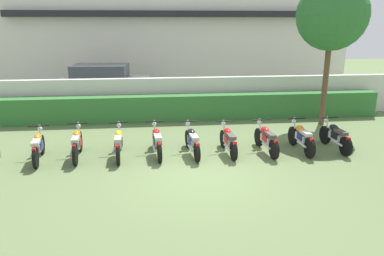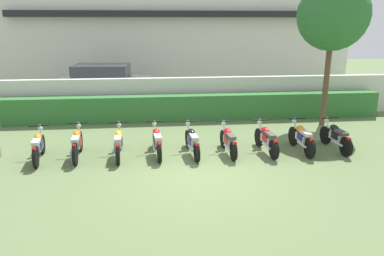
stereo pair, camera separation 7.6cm
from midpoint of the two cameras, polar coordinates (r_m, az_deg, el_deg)
ground at (r=9.84m, az=1.43°, el=-7.48°), size 60.00×60.00×0.00m
building at (r=25.25m, az=-3.38°, el=16.62°), size 22.03×6.50×8.30m
compound_wall at (r=15.83m, az=-1.55°, el=4.86°), size 20.92×0.30×1.68m
hedge_row at (r=15.21m, az=-1.34°, el=3.20°), size 16.74×0.70×1.06m
parked_car at (r=19.26m, az=-13.27°, el=6.76°), size 4.64×2.39×1.89m
tree_near_inspector at (r=15.05m, az=21.26°, el=16.05°), size 2.63×2.63×5.52m
motorcycle_in_row_0 at (r=11.66m, az=-22.66°, el=-2.59°), size 0.60×1.80×0.96m
motorcycle_in_row_1 at (r=11.49m, az=-17.29°, el=-2.27°), size 0.60×1.86×0.98m
motorcycle_in_row_2 at (r=11.29m, az=-11.18°, el=-2.23°), size 0.60×1.93×0.95m
motorcycle_in_row_3 at (r=11.26m, az=-5.31°, el=-2.01°), size 0.60×1.90×0.96m
motorcycle_in_row_4 at (r=11.26m, az=0.21°, el=-1.99°), size 0.60×1.92×0.94m
motorcycle_in_row_5 at (r=11.37m, az=5.87°, el=-1.88°), size 0.60×1.79×0.94m
motorcycle_in_row_6 at (r=11.64m, az=11.70°, el=-1.66°), size 0.60×1.84×0.96m
motorcycle_in_row_7 at (r=12.02m, az=16.87°, el=-1.44°), size 0.60×1.85×0.97m
motorcycle_in_row_8 at (r=12.52m, az=21.67°, el=-1.22°), size 0.60×1.81×0.96m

